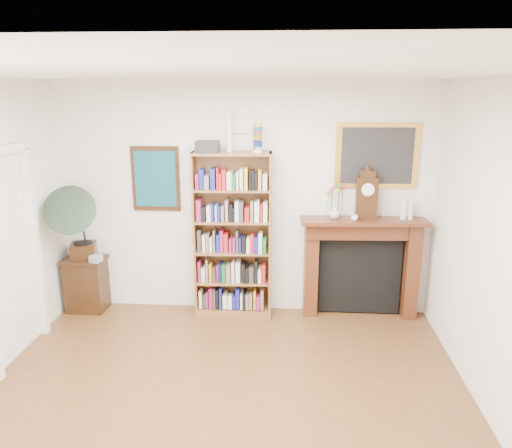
{
  "coord_description": "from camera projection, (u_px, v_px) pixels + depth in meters",
  "views": [
    {
      "loc": [
        0.56,
        -3.33,
        2.72
      ],
      "look_at": [
        0.22,
        1.6,
        1.35
      ],
      "focal_mm": 35.0,
      "sensor_mm": 36.0,
      "label": 1
    }
  ],
  "objects": [
    {
      "name": "room",
      "position": [
        211.0,
        276.0,
        3.59
      ],
      "size": [
        4.51,
        5.01,
        2.81
      ],
      "color": "#563A1A",
      "rests_on": "ground"
    },
    {
      "name": "door_casing",
      "position": [
        9.0,
        239.0,
        4.92
      ],
      "size": [
        0.08,
        1.02,
        2.17
      ],
      "color": "white",
      "rests_on": "left_wall"
    },
    {
      "name": "teal_poster",
      "position": [
        156.0,
        179.0,
        5.97
      ],
      "size": [
        0.58,
        0.04,
        0.78
      ],
      "color": "black",
      "rests_on": "back_wall"
    },
    {
      "name": "small_picture",
      "position": [
        242.0,
        120.0,
        5.72
      ],
      "size": [
        0.26,
        0.04,
        0.3
      ],
      "color": "white",
      "rests_on": "back_wall"
    },
    {
      "name": "gilt_painting",
      "position": [
        377.0,
        156.0,
        5.72
      ],
      "size": [
        0.95,
        0.04,
        0.75
      ],
      "color": "gold",
      "rests_on": "back_wall"
    },
    {
      "name": "bookshelf",
      "position": [
        232.0,
        227.0,
        5.9
      ],
      "size": [
        0.93,
        0.37,
        2.3
      ],
      "rotation": [
        0.0,
        0.0,
        0.05
      ],
      "color": "brown",
      "rests_on": "floor"
    },
    {
      "name": "side_cabinet",
      "position": [
        87.0,
        284.0,
        6.21
      ],
      "size": [
        0.51,
        0.38,
        0.68
      ],
      "primitive_type": "cube",
      "rotation": [
        0.0,
        0.0,
        -0.03
      ],
      "color": "black",
      "rests_on": "floor"
    },
    {
      "name": "fireplace",
      "position": [
        361.0,
        258.0,
        5.97
      ],
      "size": [
        1.48,
        0.41,
        1.23
      ],
      "rotation": [
        0.0,
        0.0,
        0.05
      ],
      "color": "#472210",
      "rests_on": "floor"
    },
    {
      "name": "gramophone",
      "position": [
        75.0,
        218.0,
        5.86
      ],
      "size": [
        0.74,
        0.85,
        0.95
      ],
      "rotation": [
        0.0,
        0.0,
        0.26
      ],
      "color": "black",
      "rests_on": "side_cabinet"
    },
    {
      "name": "cd_stack",
      "position": [
        96.0,
        259.0,
        5.98
      ],
      "size": [
        0.15,
        0.15,
        0.08
      ],
      "primitive_type": "cube",
      "rotation": [
        0.0,
        0.0,
        -0.35
      ],
      "color": "#B8B8C5",
      "rests_on": "side_cabinet"
    },
    {
      "name": "mantel_clock",
      "position": [
        367.0,
        196.0,
        5.74
      ],
      "size": [
        0.25,
        0.16,
        0.57
      ],
      "rotation": [
        0.0,
        0.0,
        -0.06
      ],
      "color": "black",
      "rests_on": "fireplace"
    },
    {
      "name": "flower_vase",
      "position": [
        335.0,
        212.0,
        5.81
      ],
      "size": [
        0.16,
        0.16,
        0.15
      ],
      "primitive_type": "imported",
      "rotation": [
        0.0,
        0.0,
        0.14
      ],
      "color": "silver",
      "rests_on": "fireplace"
    },
    {
      "name": "teacup",
      "position": [
        355.0,
        218.0,
        5.71
      ],
      "size": [
        0.09,
        0.09,
        0.06
      ],
      "primitive_type": "imported",
      "rotation": [
        0.0,
        0.0,
        0.08
      ],
      "color": "white",
      "rests_on": "fireplace"
    },
    {
      "name": "bottle_left",
      "position": [
        404.0,
        209.0,
        5.74
      ],
      "size": [
        0.07,
        0.07,
        0.24
      ],
      "primitive_type": "cylinder",
      "color": "silver",
      "rests_on": "fireplace"
    },
    {
      "name": "bottle_right",
      "position": [
        411.0,
        211.0,
        5.74
      ],
      "size": [
        0.06,
        0.06,
        0.2
      ],
      "primitive_type": "cylinder",
      "color": "silver",
      "rests_on": "fireplace"
    }
  ]
}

